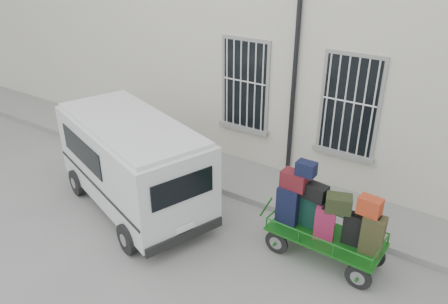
% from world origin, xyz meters
% --- Properties ---
extents(ground, '(80.00, 80.00, 0.00)m').
position_xyz_m(ground, '(0.00, 0.00, 0.00)').
color(ground, slate).
rests_on(ground, ground).
extents(building, '(24.00, 5.15, 6.00)m').
position_xyz_m(building, '(0.00, 5.50, 3.00)').
color(building, beige).
rests_on(building, ground).
extents(sidewalk, '(24.00, 1.70, 0.15)m').
position_xyz_m(sidewalk, '(0.00, 2.20, 0.07)').
color(sidewalk, gray).
rests_on(sidewalk, ground).
extents(luggage_cart, '(2.53, 1.06, 1.93)m').
position_xyz_m(luggage_cart, '(2.88, 0.51, 0.91)').
color(luggage_cart, black).
rests_on(luggage_cart, ground).
extents(van, '(4.55, 3.04, 2.13)m').
position_xyz_m(van, '(-1.35, -0.17, 1.22)').
color(van, silver).
rests_on(van, ground).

